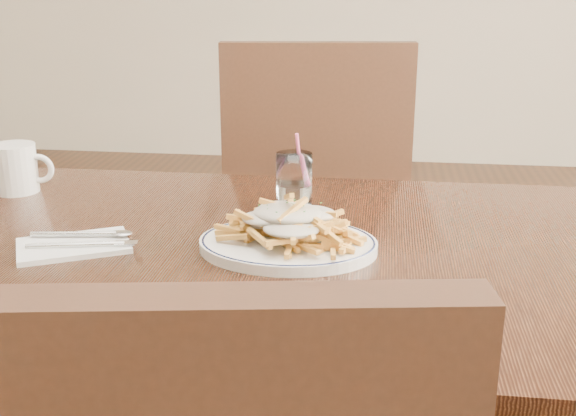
# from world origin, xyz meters

# --- Properties ---
(table) EXTENTS (1.20, 0.80, 0.75)m
(table) POSITION_xyz_m (0.00, 0.00, 0.67)
(table) COLOR black
(table) RESTS_ON ground
(chair_far) EXTENTS (0.52, 0.52, 1.01)m
(chair_far) POSITION_xyz_m (0.03, 0.77, 0.57)
(chair_far) COLOR black
(chair_far) RESTS_ON ground
(fries_plate) EXTENTS (0.30, 0.26, 0.02)m
(fries_plate) POSITION_xyz_m (0.06, -0.02, 0.76)
(fries_plate) COLOR white
(fries_plate) RESTS_ON table
(loaded_fries) EXTENTS (0.24, 0.22, 0.06)m
(loaded_fries) POSITION_xyz_m (0.06, -0.02, 0.80)
(loaded_fries) COLOR gold
(loaded_fries) RESTS_ON fries_plate
(napkin) EXTENTS (0.20, 0.18, 0.01)m
(napkin) POSITION_xyz_m (-0.27, -0.06, 0.75)
(napkin) COLOR silver
(napkin) RESTS_ON table
(cutlery) EXTENTS (0.19, 0.10, 0.01)m
(cutlery) POSITION_xyz_m (-0.27, -0.05, 0.76)
(cutlery) COLOR silver
(cutlery) RESTS_ON napkin
(water_glass) EXTENTS (0.07, 0.07, 0.14)m
(water_glass) POSITION_xyz_m (0.05, 0.18, 0.80)
(water_glass) COLOR white
(water_glass) RESTS_ON table
(coffee_mug) EXTENTS (0.12, 0.09, 0.10)m
(coffee_mug) POSITION_xyz_m (-0.51, 0.22, 0.80)
(coffee_mug) COLOR white
(coffee_mug) RESTS_ON table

